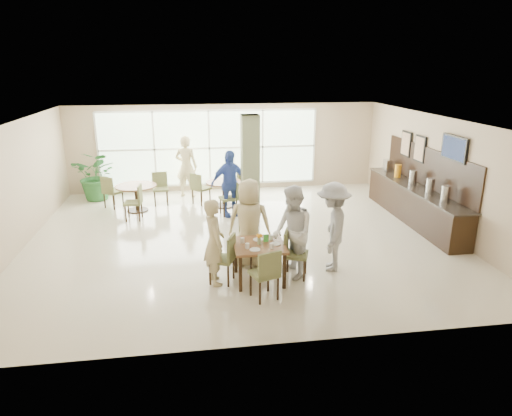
{
  "coord_description": "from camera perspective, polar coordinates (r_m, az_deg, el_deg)",
  "views": [
    {
      "loc": [
        -1.14,
        -10.3,
        4.02
      ],
      "look_at": [
        0.2,
        -1.2,
        1.1
      ],
      "focal_mm": 32.0,
      "sensor_mm": 36.0,
      "label": 1
    }
  ],
  "objects": [
    {
      "name": "chairs_main_table",
      "position": [
        8.8,
        0.37,
        -6.16
      ],
      "size": [
        2.03,
        1.98,
        0.95
      ],
      "color": "#626638",
      "rests_on": "ground"
    },
    {
      "name": "teen_far",
      "position": [
        9.29,
        -0.86,
        -1.91
      ],
      "size": [
        0.99,
        0.69,
        1.83
      ],
      "primitive_type": "imported",
      "rotation": [
        0.0,
        0.0,
        2.89
      ],
      "color": "tan",
      "rests_on": "ground"
    },
    {
      "name": "main_table",
      "position": [
        8.71,
        0.39,
        -5.08
      ],
      "size": [
        0.97,
        0.97,
        0.75
      ],
      "color": "brown",
      "rests_on": "ground"
    },
    {
      "name": "round_table_right",
      "position": [
        13.36,
        -4.04,
        2.55
      ],
      "size": [
        1.05,
        1.05,
        0.75
      ],
      "color": "brown",
      "rests_on": "ground"
    },
    {
      "name": "teen_standing",
      "position": [
        9.23,
        9.54,
        -2.35
      ],
      "size": [
        1.0,
        1.32,
        1.82
      ],
      "primitive_type": "imported",
      "rotation": [
        0.0,
        0.0,
        -1.88
      ],
      "color": "#9C9C9F",
      "rests_on": "ground"
    },
    {
      "name": "framed_art_b",
      "position": [
        13.72,
        18.25,
        7.62
      ],
      "size": [
        0.05,
        0.55,
        0.7
      ],
      "color": "black",
      "rests_on": "ground"
    },
    {
      "name": "potted_plant",
      "position": [
        14.77,
        -19.2,
        3.88
      ],
      "size": [
        1.75,
        1.75,
        1.53
      ],
      "primitive_type": "imported",
      "rotation": [
        0.0,
        0.0,
        -0.33
      ],
      "color": "#265F2A",
      "rests_on": "ground"
    },
    {
      "name": "ground",
      "position": [
        11.12,
        -1.92,
        -3.6
      ],
      "size": [
        10.0,
        10.0,
        0.0
      ],
      "primitive_type": "plane",
      "color": "beige",
      "rests_on": "ground"
    },
    {
      "name": "chairs_table_right",
      "position": [
        13.36,
        -3.83,
        2.18
      ],
      "size": [
        2.0,
        1.8,
        0.95
      ],
      "color": "#626638",
      "rests_on": "ground"
    },
    {
      "name": "adult_b",
      "position": [
        13.42,
        -0.48,
        3.51
      ],
      "size": [
        0.88,
        1.49,
        1.51
      ],
      "primitive_type": "imported",
      "rotation": [
        0.0,
        0.0,
        -1.36
      ],
      "color": "white",
      "rests_on": "ground"
    },
    {
      "name": "framed_art_a",
      "position": [
        13.02,
        19.79,
        6.98
      ],
      "size": [
        0.05,
        0.55,
        0.7
      ],
      "color": "black",
      "rests_on": "ground"
    },
    {
      "name": "room_shell",
      "position": [
        10.62,
        -2.02,
        4.99
      ],
      "size": [
        10.0,
        10.0,
        10.0
      ],
      "color": "white",
      "rests_on": "ground"
    },
    {
      "name": "column",
      "position": [
        11.9,
        -0.73,
        4.88
      ],
      "size": [
        0.45,
        0.45,
        2.8
      ],
      "primitive_type": "cube",
      "color": "#727753",
      "rests_on": "ground"
    },
    {
      "name": "buffet_counter",
      "position": [
        12.77,
        19.22,
        0.84
      ],
      "size": [
        0.64,
        4.7,
        1.95
      ],
      "color": "black",
      "rests_on": "ground"
    },
    {
      "name": "window_bank",
      "position": [
        15.01,
        -5.85,
        7.45
      ],
      "size": [
        7.0,
        0.04,
        7.0
      ],
      "color": "silver",
      "rests_on": "ground"
    },
    {
      "name": "teen_left",
      "position": [
        8.59,
        -5.25,
        -4.25
      ],
      "size": [
        0.52,
        0.68,
        1.67
      ],
      "primitive_type": "imported",
      "rotation": [
        0.0,
        0.0,
        1.78
      ],
      "color": "tan",
      "rests_on": "ground"
    },
    {
      "name": "teen_right",
      "position": [
        8.81,
        4.59,
        -3.08
      ],
      "size": [
        0.82,
        0.99,
        1.83
      ],
      "primitive_type": "imported",
      "rotation": [
        0.0,
        0.0,
        -1.42
      ],
      "color": "white",
      "rests_on": "ground"
    },
    {
      "name": "chairs_table_left",
      "position": [
        13.42,
        -14.79,
        1.68
      ],
      "size": [
        1.91,
        1.8,
        0.95
      ],
      "color": "#626638",
      "rests_on": "ground"
    },
    {
      "name": "adult_a",
      "position": [
        12.41,
        -3.36,
        3.07
      ],
      "size": [
        1.21,
        0.94,
        1.83
      ],
      "primitive_type": "imported",
      "rotation": [
        0.0,
        0.0,
        0.35
      ],
      "color": "#3954AD",
      "rests_on": "ground"
    },
    {
      "name": "tabletop_clutter",
      "position": [
        8.64,
        0.53,
        -4.2
      ],
      "size": [
        0.75,
        0.69,
        0.21
      ],
      "color": "white",
      "rests_on": "main_table"
    },
    {
      "name": "wall_tv",
      "position": [
        11.6,
        23.54,
        6.87
      ],
      "size": [
        0.06,
        1.0,
        0.58
      ],
      "color": "black",
      "rests_on": "ground"
    },
    {
      "name": "adult_standing",
      "position": [
        14.4,
        -8.71,
        5.14
      ],
      "size": [
        0.81,
        0.66,
        1.93
      ],
      "primitive_type": "imported",
      "rotation": [
        0.0,
        0.0,
        2.82
      ],
      "color": "tan",
      "rests_on": "ground"
    },
    {
      "name": "round_table_left",
      "position": [
        13.34,
        -14.75,
        2.08
      ],
      "size": [
        1.16,
        1.16,
        0.75
      ],
      "color": "brown",
      "rests_on": "ground"
    }
  ]
}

